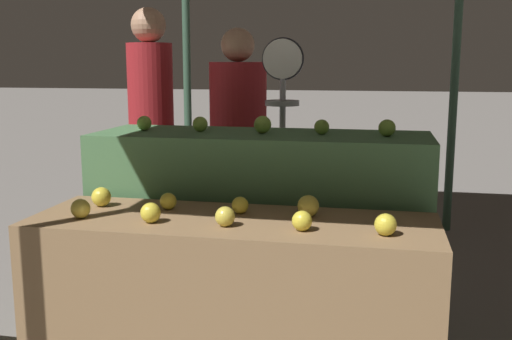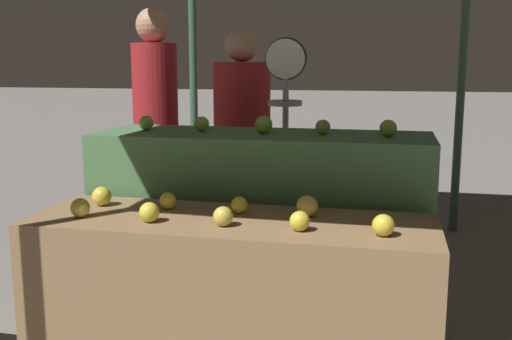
# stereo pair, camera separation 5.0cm
# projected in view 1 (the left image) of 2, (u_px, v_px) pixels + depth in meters

# --- Properties ---
(display_counter_front) EXTENTS (1.64, 0.55, 0.82)m
(display_counter_front) POSITION_uv_depth(u_px,v_px,m) (233.00, 314.00, 2.48)
(display_counter_front) COLOR olive
(display_counter_front) RESTS_ON ground_plane
(display_counter_back) EXTENTS (1.64, 0.55, 1.10)m
(display_counter_back) POSITION_uv_depth(u_px,v_px,m) (261.00, 241.00, 3.03)
(display_counter_back) COLOR #4C7A4C
(display_counter_back) RESTS_ON ground_plane
(apple_front_0) EXTENTS (0.08, 0.08, 0.08)m
(apple_front_0) POSITION_uv_depth(u_px,v_px,m) (81.00, 209.00, 2.42)
(apple_front_0) COLOR gold
(apple_front_0) RESTS_ON display_counter_front
(apple_front_1) EXTENTS (0.08, 0.08, 0.08)m
(apple_front_1) POSITION_uv_depth(u_px,v_px,m) (151.00, 213.00, 2.35)
(apple_front_1) COLOR gold
(apple_front_1) RESTS_ON display_counter_front
(apple_front_2) EXTENTS (0.08, 0.08, 0.08)m
(apple_front_2) POSITION_uv_depth(u_px,v_px,m) (224.00, 216.00, 2.30)
(apple_front_2) COLOR gold
(apple_front_2) RESTS_ON display_counter_front
(apple_front_3) EXTENTS (0.08, 0.08, 0.08)m
(apple_front_3) POSITION_uv_depth(u_px,v_px,m) (302.00, 221.00, 2.23)
(apple_front_3) COLOR gold
(apple_front_3) RESTS_ON display_counter_front
(apple_front_4) EXTENTS (0.08, 0.08, 0.08)m
(apple_front_4) POSITION_uv_depth(u_px,v_px,m) (386.00, 225.00, 2.17)
(apple_front_4) COLOR gold
(apple_front_4) RESTS_ON display_counter_front
(apple_front_5) EXTENTS (0.08, 0.08, 0.08)m
(apple_front_5) POSITION_uv_depth(u_px,v_px,m) (101.00, 197.00, 2.62)
(apple_front_5) COLOR gold
(apple_front_5) RESTS_ON display_counter_front
(apple_front_6) EXTENTS (0.07, 0.07, 0.07)m
(apple_front_6) POSITION_uv_depth(u_px,v_px,m) (168.00, 201.00, 2.56)
(apple_front_6) COLOR gold
(apple_front_6) RESTS_ON display_counter_front
(apple_front_7) EXTENTS (0.07, 0.07, 0.07)m
(apple_front_7) POSITION_uv_depth(u_px,v_px,m) (240.00, 205.00, 2.50)
(apple_front_7) COLOR gold
(apple_front_7) RESTS_ON display_counter_front
(apple_front_8) EXTENTS (0.09, 0.09, 0.09)m
(apple_front_8) POSITION_uv_depth(u_px,v_px,m) (308.00, 206.00, 2.44)
(apple_front_8) COLOR gold
(apple_front_8) RESTS_ON display_counter_front
(apple_back_0) EXTENTS (0.07, 0.07, 0.07)m
(apple_back_0) POSITION_uv_depth(u_px,v_px,m) (144.00, 123.00, 3.05)
(apple_back_0) COLOR #84AD3D
(apple_back_0) RESTS_ON display_counter_back
(apple_back_1) EXTENTS (0.08, 0.08, 0.08)m
(apple_back_1) POSITION_uv_depth(u_px,v_px,m) (200.00, 124.00, 3.00)
(apple_back_1) COLOR #84AD3D
(apple_back_1) RESTS_ON display_counter_back
(apple_back_2) EXTENTS (0.09, 0.09, 0.09)m
(apple_back_2) POSITION_uv_depth(u_px,v_px,m) (263.00, 125.00, 2.93)
(apple_back_2) COLOR #84AD3D
(apple_back_2) RESTS_ON display_counter_back
(apple_back_3) EXTENTS (0.07, 0.07, 0.07)m
(apple_back_3) POSITION_uv_depth(u_px,v_px,m) (322.00, 127.00, 2.88)
(apple_back_3) COLOR #7AA338
(apple_back_3) RESTS_ON display_counter_back
(apple_back_4) EXTENTS (0.08, 0.08, 0.08)m
(apple_back_4) POSITION_uv_depth(u_px,v_px,m) (387.00, 128.00, 2.80)
(apple_back_4) COLOR #7AA338
(apple_back_4) RESTS_ON display_counter_back
(produce_scale) EXTENTS (0.25, 0.20, 1.58)m
(produce_scale) POSITION_uv_depth(u_px,v_px,m) (282.00, 116.00, 3.51)
(produce_scale) COLOR #99999E
(produce_scale) RESTS_ON ground_plane
(person_vendor_at_scale) EXTENTS (0.45, 0.45, 1.66)m
(person_vendor_at_scale) POSITION_uv_depth(u_px,v_px,m) (238.00, 137.00, 3.95)
(person_vendor_at_scale) COLOR #2D2D38
(person_vendor_at_scale) RESTS_ON ground_plane
(person_customer_left) EXTENTS (0.38, 0.38, 1.81)m
(person_customer_left) POSITION_uv_depth(u_px,v_px,m) (151.00, 117.00, 4.16)
(person_customer_left) COLOR #2D2D38
(person_customer_left) RESTS_ON ground_plane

